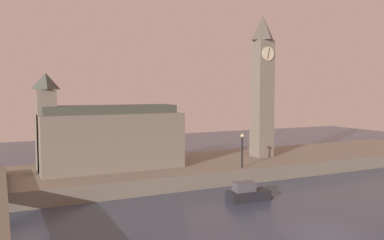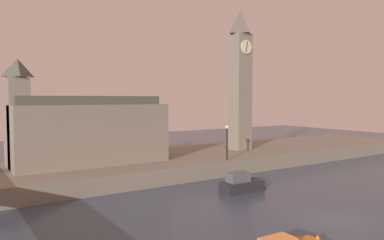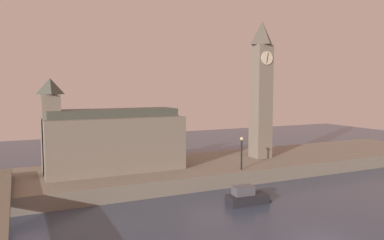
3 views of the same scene
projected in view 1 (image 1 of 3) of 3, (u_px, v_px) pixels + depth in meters
ground_plane at (326, 234)px, 25.96m from camera, size 120.00×120.00×0.00m
far_embankment at (192, 169)px, 43.89m from camera, size 70.00×12.00×1.50m
clock_tower at (262, 85)px, 47.07m from camera, size 2.28×2.33×16.58m
parliament_hall at (107, 137)px, 40.44m from camera, size 13.94×6.27×9.51m
streetlamp at (242, 146)px, 40.53m from camera, size 0.36×0.36×3.45m
boat_barge_dark at (251, 193)px, 34.14m from camera, size 4.37×1.72×1.62m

